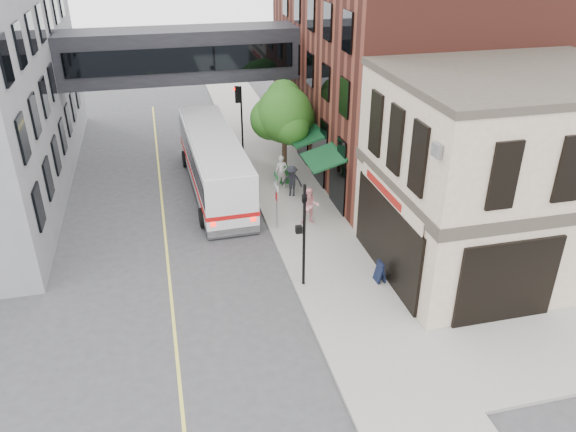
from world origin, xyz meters
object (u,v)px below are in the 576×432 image
bus (214,161)px  newspaper_box (284,174)px  pedestrian_b (310,206)px  pedestrian_a (281,172)px  sandwich_board (380,272)px  pedestrian_c (292,181)px

bus → newspaper_box: bus is taller
pedestrian_b → newspaper_box: bearing=102.6°
bus → pedestrian_b: (4.04, -5.43, -0.67)m
pedestrian_a → newspaper_box: size_ratio=1.89×
pedestrian_b → sandwich_board: pedestrian_b is taller
bus → pedestrian_c: bearing=-27.8°
pedestrian_c → bus: bearing=176.5°
pedestrian_c → newspaper_box: pedestrian_c is taller
pedestrian_a → bus: bearing=179.4°
pedestrian_c → newspaper_box: 1.86m
bus → pedestrian_c: bus is taller
newspaper_box → sandwich_board: newspaper_box is taller
pedestrian_b → sandwich_board: 5.83m
bus → pedestrian_c: 4.54m
pedestrian_b → pedestrian_c: (-0.08, 3.33, -0.07)m
pedestrian_c → pedestrian_a: bearing=129.3°
pedestrian_c → newspaper_box: (-0.02, 1.82, -0.37)m
pedestrian_c → newspaper_box: bearing=114.9°
pedestrian_b → pedestrian_c: bearing=102.8°
pedestrian_b → newspaper_box: 5.17m
pedestrian_a → pedestrian_b: (0.39, -4.51, 0.00)m
pedestrian_a → newspaper_box: bearing=79.1°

